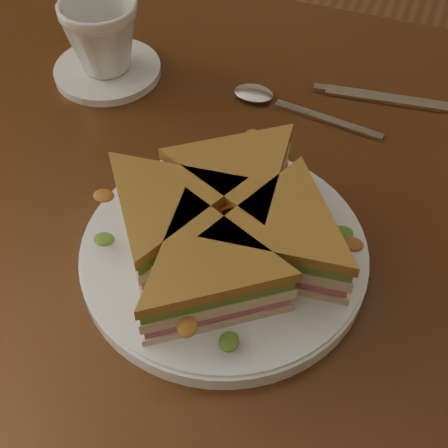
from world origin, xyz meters
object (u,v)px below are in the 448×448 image
sandwich_wedges (224,228)px  coffee_cup (102,36)px  table (280,280)px  spoon (271,100)px  saucer (108,70)px  plate (224,253)px  knife (398,101)px

sandwich_wedges → coffee_cup: 0.32m
table → spoon: spoon is taller
table → spoon: bearing=112.1°
saucer → table: bearing=-29.5°
table → spoon: (-0.07, 0.17, 0.10)m
plate → saucer: bearing=136.6°
coffee_cup → saucer: bearing=0.0°
table → sandwich_wedges: size_ratio=4.46×
knife → saucer: size_ratio=1.65×
saucer → sandwich_wedges: bearing=-43.4°
plate → spoon: bearing=96.5°
table → saucer: 0.33m
sandwich_wedges → knife: sandwich_wedges is taller
table → sandwich_wedges: bearing=-123.5°
spoon → table: bearing=-59.9°
plate → table: bearing=56.5°
plate → saucer: 0.32m
table → plate: bearing=-123.5°
plate → knife: plate is taller
sandwich_wedges → knife: (0.11, 0.29, -0.04)m
sandwich_wedges → spoon: size_ratio=1.47×
spoon → saucer: 0.21m
table → knife: knife is taller
sandwich_wedges → knife: 0.31m
table → plate: size_ratio=4.53×
spoon → saucer: bearing=-167.9°
sandwich_wedges → knife: size_ratio=1.25×
saucer → spoon: bearing=4.1°
sandwich_wedges → coffee_cup: coffee_cup is taller
sandwich_wedges → saucer: 0.32m
sandwich_wedges → spoon: sandwich_wedges is taller
knife → saucer: saucer is taller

